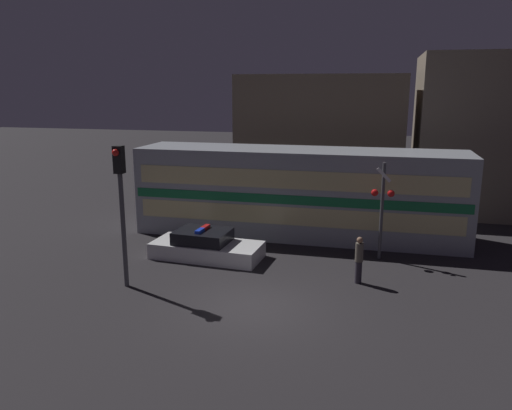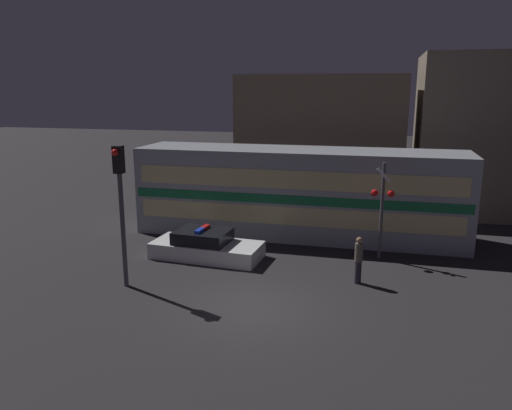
{
  "view_description": "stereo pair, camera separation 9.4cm",
  "coord_description": "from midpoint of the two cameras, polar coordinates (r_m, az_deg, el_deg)",
  "views": [
    {
      "loc": [
        3.54,
        -13.89,
        6.62
      ],
      "look_at": [
        -1.4,
        6.07,
        1.78
      ],
      "focal_mm": 35.0,
      "sensor_mm": 36.0,
      "label": 1
    },
    {
      "loc": [
        3.63,
        -13.87,
        6.62
      ],
      "look_at": [
        -1.4,
        6.07,
        1.78
      ],
      "focal_mm": 35.0,
      "sensor_mm": 36.0,
      "label": 2
    }
  ],
  "objects": [
    {
      "name": "ground_plane",
      "position": [
        15.79,
        -0.29,
        -11.54
      ],
      "size": [
        120.0,
        120.0,
        0.0
      ],
      "primitive_type": "plane",
      "color": "#262326"
    },
    {
      "name": "train",
      "position": [
        22.74,
        5.06,
        1.41
      ],
      "size": [
        14.69,
        3.2,
        3.96
      ],
      "color": "#999EA5",
      "rests_on": "ground_plane"
    },
    {
      "name": "police_car",
      "position": [
        20.04,
        -5.62,
        -4.74
      ],
      "size": [
        4.46,
        2.13,
        1.23
      ],
      "rotation": [
        0.0,
        0.0,
        -0.07
      ],
      "color": "silver",
      "rests_on": "ground_plane"
    },
    {
      "name": "pedestrian",
      "position": [
        17.63,
        11.78,
        -6.13
      ],
      "size": [
        0.28,
        0.28,
        1.67
      ],
      "color": "#2D2833",
      "rests_on": "ground_plane"
    },
    {
      "name": "crossing_signal_near",
      "position": [
        19.9,
        14.35,
        0.11
      ],
      "size": [
        0.88,
        0.35,
        3.84
      ],
      "color": "#4C4C51",
      "rests_on": "ground_plane"
    },
    {
      "name": "traffic_light_corner",
      "position": [
        16.98,
        -15.06,
        0.94
      ],
      "size": [
        0.3,
        0.46,
        4.81
      ],
      "color": "#4C4C51",
      "rests_on": "ground_plane"
    },
    {
      "name": "building_left",
      "position": [
        29.35,
        7.63,
        7.35
      ],
      "size": [
        9.2,
        5.07,
        7.33
      ],
      "color": "brown",
      "rests_on": "ground_plane"
    },
    {
      "name": "building_center",
      "position": [
        30.12,
        24.61,
        7.42
      ],
      "size": [
        6.92,
        6.82,
        8.38
      ],
      "color": "#726656",
      "rests_on": "ground_plane"
    }
  ]
}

